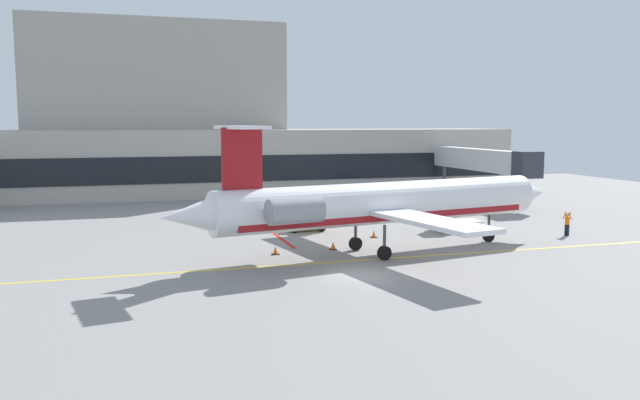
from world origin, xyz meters
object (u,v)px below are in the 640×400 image
at_px(pushback_tractor, 450,219).
at_px(marshaller, 567,223).
at_px(regional_jet, 379,204).
at_px(baggage_tug, 409,195).
at_px(belt_loader, 310,218).

xyz_separation_m(pushback_tractor, marshaller, (7.55, -4.65, -0.04)).
bearing_deg(regional_jet, baggage_tug, 61.10).
bearing_deg(belt_loader, regional_jet, -80.22).
relative_size(pushback_tractor, belt_loader, 1.26).
xyz_separation_m(regional_jet, marshaller, (16.56, 2.19, -2.40)).
bearing_deg(baggage_tug, pushback_tractor, -104.18).
bearing_deg(marshaller, belt_loader, 155.92).
distance_m(baggage_tug, belt_loader, 20.63).
bearing_deg(pushback_tractor, regional_jet, -142.80).
height_order(belt_loader, marshaller, belt_loader).
bearing_deg(marshaller, baggage_tug, 98.05).
bearing_deg(belt_loader, baggage_tug, 42.47).
distance_m(regional_jet, pushback_tractor, 11.55).
height_order(baggage_tug, pushback_tractor, pushback_tractor).
distance_m(pushback_tractor, belt_loader, 11.37).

